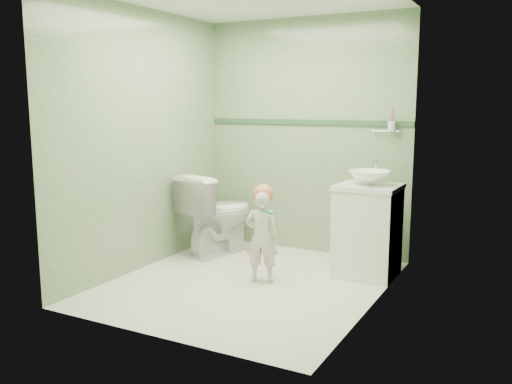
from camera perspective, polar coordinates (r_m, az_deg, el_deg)
The scene contains 12 objects.
ground at distance 4.79m, azimuth -0.85°, elevation -9.51°, with size 2.50×2.50×0.00m, color beige.
room_shell at distance 4.54m, azimuth -0.89°, elevation 4.96°, with size 2.50×2.54×2.40m.
trim_stripe at distance 5.65m, azimuth 5.22°, elevation 7.31°, with size 2.20×0.02×0.05m, color #305435.
vanity at distance 4.99m, azimuth 11.58°, elevation -4.13°, with size 0.52×0.50×0.80m, color white.
counter at distance 4.91m, azimuth 11.74°, elevation 0.52°, with size 0.54×0.52×0.04m, color white.
basin at distance 4.90m, azimuth 11.77°, elevation 1.49°, with size 0.37×0.37×0.13m, color white.
faucet at distance 5.07m, azimuth 12.39°, elevation 2.63°, with size 0.03×0.13×0.18m.
cup_holder at distance 5.32m, azimuth 13.95°, elevation 6.71°, with size 0.26×0.07×0.21m.
toilet at distance 5.63m, azimuth -4.02°, elevation -2.24°, with size 0.47×0.82×0.84m, color white.
toddler at distance 4.72m, azimuth 0.61°, elevation -4.70°, with size 0.29×0.19×0.81m, color beige.
hair_cap at distance 4.66m, azimuth 0.76°, elevation -0.24°, with size 0.18×0.18×0.18m, color #C26E4D.
teal_toothbrush at distance 4.53m, azimuth 1.23°, elevation -2.09°, with size 0.10×0.14×0.08m.
Camera 1 is at (2.19, -3.97, 1.55)m, focal length 38.19 mm.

